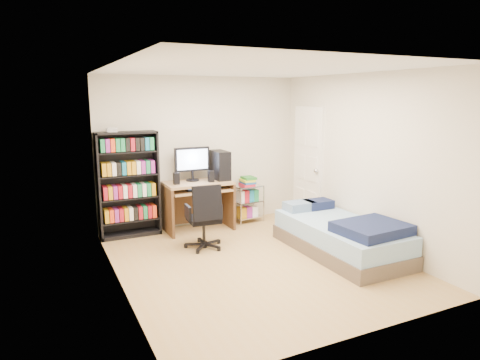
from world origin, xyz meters
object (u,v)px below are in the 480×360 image
computer_desk (203,185)px  office_chair (205,228)px  bed (341,236)px  media_shelf (128,183)px

computer_desk → office_chair: computer_desk is taller
computer_desk → bed: 2.39m
media_shelf → computer_desk: (1.19, -0.12, -0.11)m
office_chair → bed: (1.65, -1.01, -0.05)m
media_shelf → office_chair: media_shelf is taller
media_shelf → bed: 3.30m
media_shelf → computer_desk: bearing=-5.8°
media_shelf → bed: (2.51, -2.06, -0.59)m
office_chair → bed: bearing=-26.8°
media_shelf → computer_desk: 1.20m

